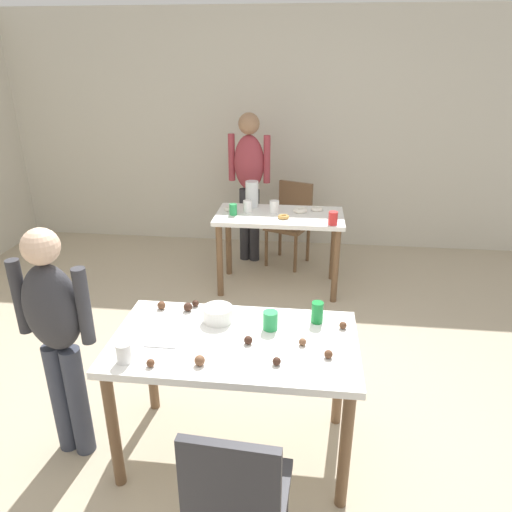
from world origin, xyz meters
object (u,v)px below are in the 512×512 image
(dining_table_far, at_px, (279,226))
(mixing_bowl, at_px, (218,314))
(pitcher_far, at_px, (252,194))
(dining_table_near, at_px, (235,356))
(person_girl_near, at_px, (56,329))
(chair_far_table, at_px, (291,218))
(soda_can, at_px, (317,312))
(person_adult_far, at_px, (249,175))
(chair_near_table, at_px, (236,497))

(dining_table_far, height_order, mixing_bowl, mixing_bowl)
(mixing_bowl, bearing_deg, pitcher_far, 92.01)
(dining_table_near, relative_size, person_girl_near, 0.95)
(dining_table_near, bearing_deg, mixing_bowl, 124.04)
(chair_far_table, distance_m, mixing_bowl, 2.65)
(soda_can, bearing_deg, person_girl_near, -166.81)
(person_adult_far, bearing_deg, soda_can, -74.60)
(chair_near_table, bearing_deg, chair_far_table, 89.13)
(dining_table_far, relative_size, chair_near_table, 1.36)
(chair_near_table, relative_size, person_girl_near, 0.64)
(chair_far_table, bearing_deg, pitcher_far, -129.64)
(dining_table_near, height_order, chair_far_table, chair_far_table)
(pitcher_far, bearing_deg, chair_far_table, 50.36)
(dining_table_near, relative_size, pitcher_far, 5.12)
(person_adult_far, bearing_deg, chair_near_table, -83.57)
(chair_far_table, xyz_separation_m, mixing_bowl, (-0.29, -2.62, 0.30))
(chair_near_table, bearing_deg, person_adult_far, 96.43)
(soda_can, relative_size, pitcher_far, 0.49)
(dining_table_far, distance_m, soda_can, 1.95)
(chair_near_table, height_order, pitcher_far, pitcher_far)
(dining_table_near, height_order, person_adult_far, person_adult_far)
(dining_table_far, distance_m, pitcher_far, 0.43)
(soda_can, bearing_deg, dining_table_near, -152.20)
(dining_table_near, xyz_separation_m, chair_far_table, (0.17, 2.79, -0.15))
(chair_near_table, xyz_separation_m, mixing_bowl, (-0.24, 0.91, 0.30))
(person_girl_near, distance_m, pitcher_far, 2.55)
(person_girl_near, distance_m, person_adult_far, 2.95)
(dining_table_far, distance_m, mixing_bowl, 1.98)
(dining_table_far, height_order, chair_far_table, chair_far_table)
(mixing_bowl, bearing_deg, chair_near_table, -75.37)
(chair_near_table, distance_m, soda_can, 1.06)
(chair_near_table, height_order, soda_can, soda_can)
(soda_can, bearing_deg, chair_far_table, 95.67)
(chair_far_table, relative_size, soda_can, 7.13)
(dining_table_near, distance_m, person_girl_near, 0.94)
(chair_far_table, xyz_separation_m, pitcher_far, (-0.37, -0.44, 0.38))
(dining_table_near, xyz_separation_m, chair_near_table, (0.12, -0.74, -0.15))
(mixing_bowl, relative_size, pitcher_far, 0.66)
(dining_table_near, distance_m, dining_table_far, 2.14)
(dining_table_far, bearing_deg, chair_near_table, -89.40)
(person_adult_far, relative_size, mixing_bowl, 9.63)
(dining_table_near, relative_size, mixing_bowl, 7.78)
(person_girl_near, bearing_deg, mixing_bowl, 18.39)
(chair_near_table, height_order, person_adult_far, person_adult_far)
(dining_table_far, bearing_deg, soda_can, -79.95)
(dining_table_far, distance_m, person_adult_far, 0.82)
(mixing_bowl, distance_m, pitcher_far, 2.17)
(soda_can, bearing_deg, mixing_bowl, -174.84)
(mixing_bowl, bearing_deg, chair_far_table, 83.63)
(dining_table_near, xyz_separation_m, pitcher_far, (-0.20, 2.35, 0.23))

